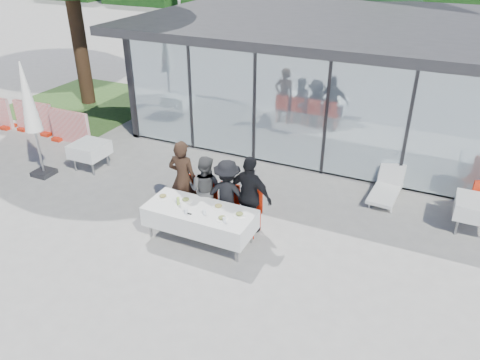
% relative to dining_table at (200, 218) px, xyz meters
% --- Properties ---
extents(ground, '(90.00, 90.00, 0.00)m').
position_rel_dining_table_xyz_m(ground, '(0.42, -0.10, -0.54)').
color(ground, gray).
rests_on(ground, ground).
extents(pavilion, '(14.80, 8.80, 3.44)m').
position_rel_dining_table_xyz_m(pavilion, '(2.43, 8.06, 1.61)').
color(pavilion, gray).
rests_on(pavilion, ground).
extents(dining_table, '(2.26, 0.96, 0.75)m').
position_rel_dining_table_xyz_m(dining_table, '(0.00, 0.00, 0.00)').
color(dining_table, silver).
rests_on(dining_table, ground).
extents(diner_a, '(0.70, 0.70, 1.81)m').
position_rel_dining_table_xyz_m(diner_a, '(-0.80, 0.71, 0.37)').
color(diner_a, '#322016').
rests_on(diner_a, ground).
extents(diner_chair_a, '(0.44, 0.44, 0.97)m').
position_rel_dining_table_xyz_m(diner_chair_a, '(-0.80, 0.75, -0.00)').
color(diner_chair_a, red).
rests_on(diner_chair_a, ground).
extents(diner_b, '(0.82, 0.82, 1.56)m').
position_rel_dining_table_xyz_m(diner_b, '(-0.25, 0.71, 0.24)').
color(diner_b, '#4A4A4A').
rests_on(diner_b, ground).
extents(diner_chair_b, '(0.44, 0.44, 0.97)m').
position_rel_dining_table_xyz_m(diner_chair_b, '(-0.25, 0.75, -0.00)').
color(diner_chair_b, red).
rests_on(diner_chair_b, ground).
extents(diner_c, '(1.17, 1.17, 1.57)m').
position_rel_dining_table_xyz_m(diner_c, '(0.28, 0.71, 0.25)').
color(diner_c, black).
rests_on(diner_c, ground).
extents(diner_chair_c, '(0.44, 0.44, 0.97)m').
position_rel_dining_table_xyz_m(diner_chair_c, '(0.28, 0.75, -0.00)').
color(diner_chair_c, red).
rests_on(diner_chair_c, ground).
extents(diner_d, '(1.20, 1.20, 1.76)m').
position_rel_dining_table_xyz_m(diner_d, '(0.80, 0.71, 0.34)').
color(diner_d, black).
rests_on(diner_d, ground).
extents(diner_chair_d, '(0.44, 0.44, 0.97)m').
position_rel_dining_table_xyz_m(diner_chair_d, '(0.80, 0.75, -0.00)').
color(diner_chair_d, red).
rests_on(diner_chair_d, ground).
extents(plate_a, '(0.26, 0.26, 0.07)m').
position_rel_dining_table_xyz_m(plate_a, '(-0.92, 0.08, 0.24)').
color(plate_a, white).
rests_on(plate_a, dining_table).
extents(plate_b, '(0.26, 0.26, 0.07)m').
position_rel_dining_table_xyz_m(plate_b, '(-0.41, 0.16, 0.24)').
color(plate_b, white).
rests_on(plate_b, dining_table).
extents(plate_c, '(0.26, 0.26, 0.07)m').
position_rel_dining_table_xyz_m(plate_c, '(0.32, 0.22, 0.24)').
color(plate_c, white).
rests_on(plate_c, dining_table).
extents(plate_d, '(0.26, 0.26, 0.07)m').
position_rel_dining_table_xyz_m(plate_d, '(0.84, 0.12, 0.24)').
color(plate_d, white).
rests_on(plate_d, dining_table).
extents(plate_extra, '(0.26, 0.26, 0.07)m').
position_rel_dining_table_xyz_m(plate_extra, '(0.59, -0.14, 0.24)').
color(plate_extra, white).
rests_on(plate_extra, dining_table).
extents(juice_bottle, '(0.06, 0.06, 0.16)m').
position_rel_dining_table_xyz_m(juice_bottle, '(-0.48, -0.03, 0.29)').
color(juice_bottle, '#8FB64C').
rests_on(juice_bottle, dining_table).
extents(drinking_glasses, '(0.91, 0.20, 0.10)m').
position_rel_dining_table_xyz_m(drinking_glasses, '(0.23, -0.20, 0.26)').
color(drinking_glasses, silver).
rests_on(drinking_glasses, dining_table).
extents(folded_eyeglasses, '(0.14, 0.03, 0.01)m').
position_rel_dining_table_xyz_m(folded_eyeglasses, '(-0.11, -0.25, 0.22)').
color(folded_eyeglasses, black).
rests_on(folded_eyeglasses, dining_table).
extents(spare_table_left, '(0.86, 0.86, 0.74)m').
position_rel_dining_table_xyz_m(spare_table_left, '(-4.28, 1.65, 0.02)').
color(spare_table_left, silver).
rests_on(spare_table_left, ground).
extents(spare_table_right, '(0.86, 0.86, 0.74)m').
position_rel_dining_table_xyz_m(spare_table_right, '(5.12, 2.75, 0.02)').
color(spare_table_right, silver).
rests_on(spare_table_right, ground).
extents(spare_chair_b, '(0.60, 0.60, 0.97)m').
position_rel_dining_table_xyz_m(spare_chair_b, '(5.13, 3.40, -0.00)').
color(spare_chair_b, red).
rests_on(spare_chair_b, ground).
extents(market_umbrella, '(0.50, 0.50, 3.00)m').
position_rel_dining_table_xyz_m(market_umbrella, '(-5.18, 0.82, 1.41)').
color(market_umbrella, black).
rests_on(market_umbrella, ground).
extents(lounger, '(0.68, 1.37, 0.72)m').
position_rel_dining_table_xyz_m(lounger, '(3.20, 3.46, -0.28)').
color(lounger, silver).
rests_on(lounger, ground).
extents(grass_patch, '(5.00, 5.00, 0.02)m').
position_rel_dining_table_xyz_m(grass_patch, '(-8.08, 5.90, -0.53)').
color(grass_patch, '#385926').
rests_on(grass_patch, ground).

